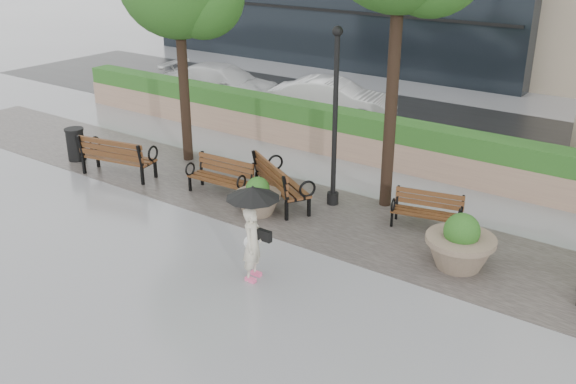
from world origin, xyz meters
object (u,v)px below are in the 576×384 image
Objects in this scene: planter_left at (258,200)px; pedestrian at (253,224)px; bench_0 at (119,165)px; bench_1 at (221,185)px; planter_right at (460,247)px; trash_bin at (76,145)px; bench_3 at (426,218)px; car_right at (332,99)px; lamppost at (335,130)px; bench_2 at (281,191)px; car_left at (224,84)px.

pedestrian reaches higher than planter_left.
bench_0 is 1.24× the size of bench_1.
planter_left reaches higher than bench_1.
planter_right is 11.40m from trash_bin.
bench_0 is at bearing -176.83° from planter_left.
bench_3 is 1.80m from planter_right.
bench_1 is 7.54m from car_right.
pedestrian is (1.77, -2.38, 0.79)m from planter_left.
pedestrian is (6.35, -2.13, 0.82)m from bench_0.
car_right is (3.75, 7.89, 0.26)m from trash_bin.
lamppost reaches higher than planter_left.
trash_bin is (-6.66, -0.93, 0.13)m from bench_2.
car_left is (-7.41, 7.35, 0.35)m from planter_left.
car_right is at bearing 122.93° from bench_3.
planter_left is 2.43m from lamppost.
car_left reaches higher than planter_right.
bench_0 is at bearing 179.83° from bench_3.
planter_right is at bearing 172.40° from bench_0.
bench_1 is 1.08× the size of bench_3.
planter_right reaches higher than trash_bin.
car_right is (-1.35, 7.41, 0.44)m from bench_1.
car_left reaches higher than bench_0.
lamppost reaches higher than pedestrian.
bench_1 is 5.13m from trash_bin.
car_left is 13.38m from pedestrian.
bench_3 is at bearing -149.10° from car_right.
planter_left is 0.25× the size of car_right.
bench_0 is 6.75m from pedestrian.
pedestrian is (3.24, -2.74, 0.87)m from bench_1.
trash_bin is at bearing 38.80° from bench_2.
bench_0 is 8.33m from bench_3.
lamppost is 4.02m from pedestrian.
bench_1 is at bearing -179.25° from bench_3.
bench_3 is 10.26m from trash_bin.
bench_3 is (5.02, 1.21, -0.03)m from bench_1.
planter_left is at bearing -168.92° from bench_3.
lamppost is at bearing 53.37° from planter_left.
bench_2 reaches higher than trash_bin.
car_left is 2.60× the size of pedestrian.
bench_1 is at bearing 175.42° from car_right.
lamppost is (1.04, 0.70, 1.56)m from bench_2.
car_right is at bearing 64.55° from trash_bin.
lamppost is at bearing 21.31° from bench_1.
bench_2 is 3.55m from bench_3.
planter_right is at bearing -3.03° from bench_1.
planter_right is at bearing -57.57° from bench_3.
bench_0 is 4.59m from planter_left.
bench_3 is 12.39m from car_left.
bench_3 is 1.48× the size of planter_left.
planter_left is at bearing 22.90° from pedestrian.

